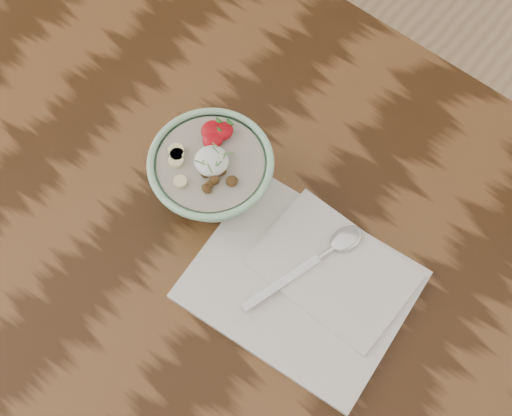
{
  "coord_description": "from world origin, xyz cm",
  "views": [
    {
      "loc": [
        38.93,
        -29.35,
        170.41
      ],
      "look_at": [
        14.34,
        1.12,
        85.45
      ],
      "focal_mm": 50.0,
      "sensor_mm": 36.0,
      "label": 1
    }
  ],
  "objects": [
    {
      "name": "napkin",
      "position": [
        24.25,
        0.32,
        75.75
      ],
      "size": [
        31.07,
        26.02,
        1.79
      ],
      "rotation": [
        0.0,
        0.0,
        0.09
      ],
      "color": "white",
      "rests_on": "table"
    },
    {
      "name": "spoon",
      "position": [
        24.11,
        5.61,
        77.23
      ],
      "size": [
        7.87,
        20.14,
        1.06
      ],
      "rotation": [
        0.0,
        0.0,
        -0.28
      ],
      "color": "silver",
      "rests_on": "napkin"
    },
    {
      "name": "breakfast_bowl",
      "position": [
        4.87,
        2.92,
        80.93
      ],
      "size": [
        17.53,
        17.53,
        11.66
      ],
      "rotation": [
        0.0,
        0.0,
        -0.18
      ],
      "color": "#A0D8AD",
      "rests_on": "table"
    },
    {
      "name": "table",
      "position": [
        0.0,
        0.0,
        65.7
      ],
      "size": [
        160.0,
        90.0,
        75.0
      ],
      "color": "#341D0D",
      "rests_on": "ground"
    }
  ]
}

